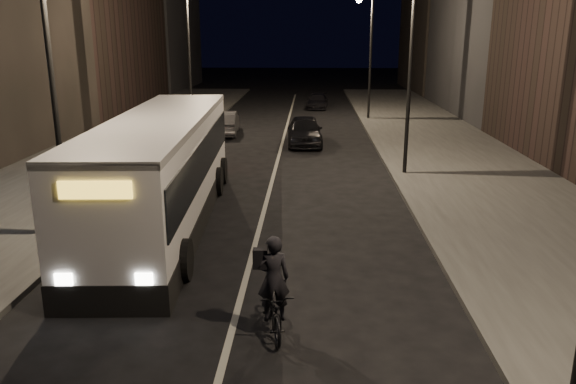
# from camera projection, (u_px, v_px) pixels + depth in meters

# --- Properties ---
(ground) EXTENTS (180.00, 180.00, 0.00)m
(ground) POSITION_uv_depth(u_px,v_px,m) (239.00, 303.00, 12.70)
(ground) COLOR black
(ground) RESTS_ON ground
(sidewalk_right) EXTENTS (7.00, 70.00, 0.16)m
(sidewalk_right) POSITION_uv_depth(u_px,v_px,m) (461.00, 164.00, 25.81)
(sidewalk_right) COLOR #3A3A37
(sidewalk_right) RESTS_ON ground
(sidewalk_left) EXTENTS (7.00, 70.00, 0.16)m
(sidewalk_left) POSITION_uv_depth(u_px,v_px,m) (97.00, 161.00, 26.47)
(sidewalk_left) COLOR #3A3A37
(sidewalk_left) RESTS_ON ground
(streetlight_right_mid) EXTENTS (1.20, 0.44, 8.12)m
(streetlight_right_mid) POSITION_uv_depth(u_px,v_px,m) (405.00, 47.00, 22.57)
(streetlight_right_mid) COLOR black
(streetlight_right_mid) RESTS_ON sidewalk_right
(streetlight_right_far) EXTENTS (1.20, 0.44, 8.12)m
(streetlight_right_far) POSITION_uv_depth(u_px,v_px,m) (367.00, 41.00, 37.95)
(streetlight_right_far) COLOR black
(streetlight_right_far) RESTS_ON sidewalk_right
(streetlight_left_near) EXTENTS (1.20, 0.44, 8.12)m
(streetlight_left_near) POSITION_uv_depth(u_px,v_px,m) (58.00, 53.00, 15.30)
(streetlight_left_near) COLOR black
(streetlight_left_near) RESTS_ON sidewalk_left
(streetlight_left_far) EXTENTS (1.20, 0.44, 8.12)m
(streetlight_left_far) POSITION_uv_depth(u_px,v_px,m) (193.00, 43.00, 32.60)
(streetlight_left_far) COLOR black
(streetlight_left_far) RESTS_ON sidewalk_left
(city_bus) EXTENTS (3.50, 12.84, 3.42)m
(city_bus) POSITION_uv_depth(u_px,v_px,m) (163.00, 166.00, 17.66)
(city_bus) COLOR silver
(city_bus) RESTS_ON ground
(cyclist_on_bicycle) EXTENTS (0.99, 1.95, 2.14)m
(cyclist_on_bicycle) POSITION_uv_depth(u_px,v_px,m) (274.00, 300.00, 11.28)
(cyclist_on_bicycle) COLOR black
(cyclist_on_bicycle) RESTS_ON ground
(car_near) EXTENTS (2.01, 4.64, 1.56)m
(car_near) POSITION_uv_depth(u_px,v_px,m) (305.00, 131.00, 30.55)
(car_near) COLOR black
(car_near) RESTS_ON ground
(car_mid) EXTENTS (1.85, 4.50, 1.45)m
(car_mid) POSITION_uv_depth(u_px,v_px,m) (224.00, 123.00, 33.55)
(car_mid) COLOR #363638
(car_mid) RESTS_ON ground
(car_far) EXTENTS (1.86, 4.01, 1.13)m
(car_far) POSITION_uv_depth(u_px,v_px,m) (318.00, 101.00, 45.52)
(car_far) COLOR black
(car_far) RESTS_ON ground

